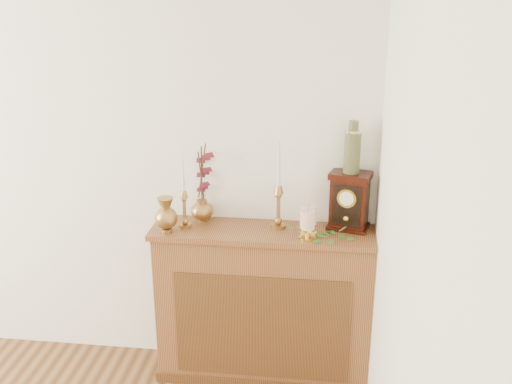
# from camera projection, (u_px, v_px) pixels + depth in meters

# --- Properties ---
(console_shelf) EXTENTS (1.24, 0.34, 0.93)m
(console_shelf) POSITION_uv_depth(u_px,v_px,m) (264.00, 309.00, 3.42)
(console_shelf) COLOR brown
(console_shelf) RESTS_ON ground
(candlestick_left) EXTENTS (0.07, 0.07, 0.43)m
(candlestick_left) POSITION_uv_depth(u_px,v_px,m) (184.00, 203.00, 3.24)
(candlestick_left) COLOR #AE8845
(candlestick_left) RESTS_ON console_shelf
(candlestick_center) EXTENTS (0.08, 0.08, 0.49)m
(candlestick_center) POSITION_uv_depth(u_px,v_px,m) (278.00, 200.00, 3.22)
(candlestick_center) COLOR #AE8845
(candlestick_center) RESTS_ON console_shelf
(bud_vase) EXTENTS (0.12, 0.12, 0.20)m
(bud_vase) POSITION_uv_depth(u_px,v_px,m) (166.00, 215.00, 3.19)
(bud_vase) COLOR #AE8845
(bud_vase) RESTS_ON console_shelf
(ginger_jar) EXTENTS (0.18, 0.20, 0.46)m
(ginger_jar) POSITION_uv_depth(u_px,v_px,m) (204.00, 184.00, 3.33)
(ginger_jar) COLOR #AE8845
(ginger_jar) RESTS_ON console_shelf
(pillar_candle_left) EXTENTS (0.09, 0.09, 0.17)m
(pillar_candle_left) POSITION_uv_depth(u_px,v_px,m) (307.00, 223.00, 3.11)
(pillar_candle_left) COLOR #E3B64F
(pillar_candle_left) RESTS_ON console_shelf
(pillar_candle_right) EXTENTS (0.09, 0.09, 0.18)m
(pillar_candle_right) POSITION_uv_depth(u_px,v_px,m) (309.00, 219.00, 3.16)
(pillar_candle_right) COLOR #E3B64F
(pillar_candle_right) RESTS_ON console_shelf
(ivy_garland) EXTENTS (0.35, 0.18, 0.07)m
(ivy_garland) POSITION_uv_depth(u_px,v_px,m) (324.00, 234.00, 3.17)
(ivy_garland) COLOR #3E6B29
(ivy_garland) RESTS_ON console_shelf
(mantel_clock) EXTENTS (0.24, 0.20, 0.32)m
(mantel_clock) POSITION_uv_depth(u_px,v_px,m) (349.00, 201.00, 3.22)
(mantel_clock) COLOR black
(mantel_clock) RESTS_ON console_shelf
(ceramic_vase) EXTENTS (0.09, 0.09, 0.28)m
(ceramic_vase) POSITION_uv_depth(u_px,v_px,m) (352.00, 150.00, 3.12)
(ceramic_vase) COLOR #193226
(ceramic_vase) RESTS_ON mantel_clock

